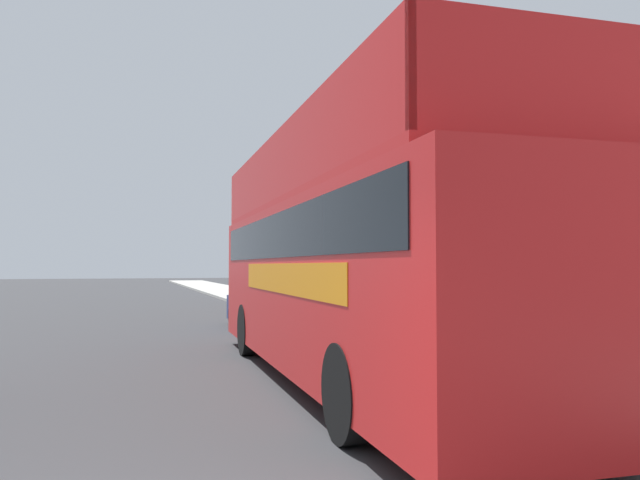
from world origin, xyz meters
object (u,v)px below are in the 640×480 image
(lamp_post_second, at_px, (328,221))
(parked_car_ahead_of_bus, at_px, (266,306))
(tour_bus, at_px, (346,269))
(lamp_post_nearest, at_px, (491,184))

(lamp_post_second, bearing_deg, parked_car_ahead_of_bus, 156.80)
(tour_bus, bearing_deg, lamp_post_nearest, -18.45)
(lamp_post_second, bearing_deg, tour_bus, -106.47)
(tour_bus, relative_size, parked_car_ahead_of_bus, 2.82)
(parked_car_ahead_of_bus, xyz_separation_m, lamp_post_second, (1.76, -0.75, 2.60))
(tour_bus, distance_m, lamp_post_second, 8.66)
(parked_car_ahead_of_bus, xyz_separation_m, lamp_post_nearest, (1.60, -9.79, 2.59))
(parked_car_ahead_of_bus, bearing_deg, lamp_post_nearest, -81.22)
(tour_bus, distance_m, parked_car_ahead_of_bus, 9.05)
(tour_bus, relative_size, lamp_post_second, 2.55)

